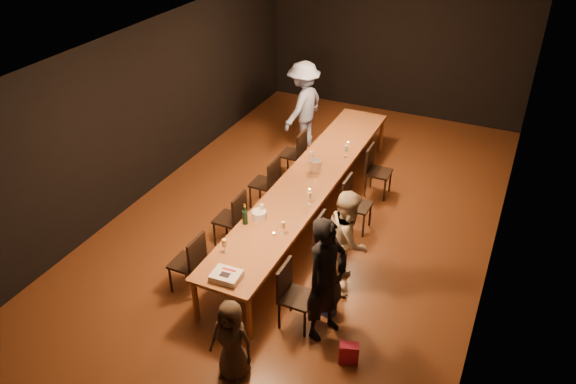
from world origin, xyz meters
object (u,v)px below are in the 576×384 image
at_px(ice_bucket, 315,166).
at_px(chair_right_1, 331,246).
at_px(chair_left_1, 229,218).
at_px(chair_right_3, 379,172).
at_px(chair_left_0, 187,262).
at_px(birthday_cake, 226,276).
at_px(chair_right_0, 298,297).
at_px(table, 309,181).
at_px(man_blue, 303,106).
at_px(child, 232,340).
at_px(chair_left_2, 264,183).
at_px(champagne_bottle, 245,214).
at_px(woman_tan, 348,239).
at_px(chair_left_3, 292,153).
at_px(plate_stack, 259,215).
at_px(woman_birthday, 326,280).
at_px(chair_right_2, 357,205).

bearing_deg(ice_bucket, chair_right_1, -59.78).
bearing_deg(ice_bucket, chair_left_1, -119.88).
bearing_deg(chair_left_1, chair_right_3, -35.31).
relative_size(chair_right_3, chair_left_0, 1.00).
bearing_deg(birthday_cake, chair_right_0, 19.96).
bearing_deg(table, man_blue, 115.59).
relative_size(chair_left_1, child, 0.84).
xyz_separation_m(chair_right_3, chair_left_2, (-1.70, -1.20, 0.00)).
height_order(chair_left_1, child, child).
bearing_deg(champagne_bottle, chair_right_3, 66.66).
bearing_deg(woman_tan, chair_left_0, 105.93).
xyz_separation_m(chair_left_1, chair_left_3, (0.00, 2.40, 0.00)).
height_order(table, chair_left_3, chair_left_3).
bearing_deg(woman_tan, chair_right_3, -5.15).
relative_size(table, ice_bucket, 28.01).
relative_size(chair_right_3, chair_left_1, 1.00).
height_order(chair_right_0, ice_bucket, ice_bucket).
xyz_separation_m(chair_right_0, man_blue, (-2.00, 4.80, 0.45)).
bearing_deg(chair_right_0, chair_left_2, -144.69).
xyz_separation_m(chair_right_0, woman_tan, (0.30, 1.05, 0.30)).
bearing_deg(chair_right_1, chair_right_3, 180.00).
bearing_deg(champagne_bottle, child, -66.17).
height_order(chair_right_1, chair_left_0, same).
bearing_deg(child, man_blue, 103.40).
bearing_deg(table, plate_stack, -99.31).
distance_m(table, chair_right_3, 1.49).
relative_size(chair_left_0, champagne_bottle, 2.78).
distance_m(chair_left_0, man_blue, 4.83).
height_order(woman_birthday, woman_tan, woman_birthday).
bearing_deg(woman_tan, woman_birthday, 172.14).
xyz_separation_m(child, champagne_bottle, (-0.84, 1.91, 0.36)).
relative_size(chair_left_3, woman_tan, 0.60).
xyz_separation_m(woman_birthday, plate_stack, (-1.45, 1.00, -0.06)).
relative_size(chair_left_1, champagne_bottle, 2.78).
distance_m(woman_birthday, plate_stack, 1.76).
height_order(chair_right_0, chair_right_1, same).
relative_size(chair_right_0, chair_left_1, 1.00).
relative_size(chair_right_3, man_blue, 0.51).
xyz_separation_m(chair_right_2, chair_right_3, (0.00, 1.20, 0.00)).
bearing_deg(woman_birthday, birthday_cake, 129.21).
relative_size(table, woman_birthday, 3.45).
bearing_deg(chair_right_3, chair_left_3, -90.00).
relative_size(chair_right_1, plate_stack, 4.25).
xyz_separation_m(chair_right_1, birthday_cake, (-0.84, -1.55, 0.33)).
bearing_deg(child, chair_right_3, 83.45).
bearing_deg(table, chair_right_2, 0.00).
xyz_separation_m(table, ice_bucket, (-0.01, 0.27, 0.16)).
relative_size(chair_left_0, chair_left_3, 1.00).
relative_size(chair_right_0, chair_left_3, 1.00).
bearing_deg(chair_left_2, woman_tan, -123.93).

